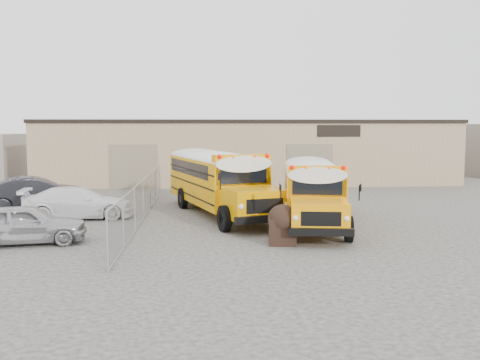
{
  "coord_description": "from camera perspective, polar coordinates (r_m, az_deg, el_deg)",
  "views": [
    {
      "loc": [
        -3.18,
        -21.28,
        4.22
      ],
      "look_at": [
        -1.48,
        4.62,
        1.6
      ],
      "focal_mm": 40.0,
      "sensor_mm": 36.0,
      "label": 1
    }
  ],
  "objects": [
    {
      "name": "car_silver",
      "position": [
        20.69,
        -21.95,
        -4.38
      ],
      "size": [
        4.49,
        2.4,
        1.45
      ],
      "primitive_type": "imported",
      "rotation": [
        0.0,
        0.0,
        1.74
      ],
      "color": "#ACACB1",
      "rests_on": "ground"
    },
    {
      "name": "school_bus_left",
      "position": [
        31.8,
        -5.92,
        1.32
      ],
      "size": [
        5.49,
        10.74,
        3.06
      ],
      "color": "#E59400",
      "rests_on": "ground"
    },
    {
      "name": "school_bus_right",
      "position": [
        29.18,
        7.05,
        0.55
      ],
      "size": [
        3.58,
        9.61,
        2.75
      ],
      "color": "#F99A06",
      "rests_on": "ground"
    },
    {
      "name": "tarp_bundle",
      "position": [
        19.21,
        4.55,
        -4.69
      ],
      "size": [
        1.06,
        1.06,
        1.45
      ],
      "color": "black",
      "rests_on": "ground"
    },
    {
      "name": "ground",
      "position": [
        21.93,
        4.68,
        -5.35
      ],
      "size": [
        120.0,
        120.0,
        0.0
      ],
      "primitive_type": "plane",
      "color": "#33312F",
      "rests_on": "ground"
    },
    {
      "name": "warehouse",
      "position": [
        41.44,
        0.66,
        3.21
      ],
      "size": [
        30.2,
        10.2,
        4.67
      ],
      "color": "tan",
      "rests_on": "ground"
    },
    {
      "name": "car_dark",
      "position": [
        28.77,
        -20.87,
        -1.36
      ],
      "size": [
        5.39,
        3.23,
        1.68
      ],
      "primitive_type": "imported",
      "rotation": [
        0.0,
        0.0,
        1.88
      ],
      "color": "black",
      "rests_on": "ground"
    },
    {
      "name": "chainlink_fence",
      "position": [
        24.67,
        -10.28,
        -2.06
      ],
      "size": [
        0.07,
        18.07,
        1.81
      ],
      "color": "#979A9F",
      "rests_on": "ground"
    },
    {
      "name": "car_white",
      "position": [
        25.59,
        -16.86,
        -2.34
      ],
      "size": [
        5.17,
        2.54,
        1.45
      ],
      "primitive_type": "imported",
      "rotation": [
        0.0,
        0.0,
        1.68
      ],
      "color": "white",
      "rests_on": "ground"
    }
  ]
}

